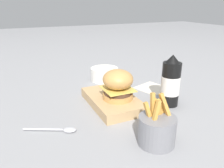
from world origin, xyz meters
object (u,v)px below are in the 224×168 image
Objects in this scene: fries_basket at (157,129)px; spoon at (61,130)px; ketchup_bottle at (170,83)px; serving_board at (112,101)px; side_bowl at (104,74)px; burger at (118,84)px.

spoon is at bearing 53.39° from fries_basket.
serving_board is at bearing 66.05° from ketchup_bottle.
ketchup_bottle reaches higher than side_bowl.
serving_board is at bearing 52.01° from spoon.
spoon is (-0.10, 0.22, -0.01)m from serving_board.
ketchup_bottle is at bearing -162.72° from side_bowl.
ketchup_bottle is at bearing 28.58° from spoon.
burger is (-0.03, -0.01, 0.07)m from serving_board.
burger reaches higher than serving_board.
side_bowl is at bearing 17.28° from ketchup_bottle.
fries_basket is at bearing -178.03° from serving_board.
fries_basket is 0.55m from side_bowl.
serving_board is 1.94× the size of side_bowl.
burger is at bearing 45.40° from spoon.
fries_basket is at bearing 134.14° from ketchup_bottle.
spoon is at bearing 92.15° from ketchup_bottle.
serving_board is 0.24m from spoon.
burger is 0.57× the size of ketchup_bottle.
side_bowl is at bearing -7.89° from fries_basket.
serving_board is 2.42× the size of burger.
serving_board is at bearing 162.84° from side_bowl.
burger is at bearing -154.75° from serving_board.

